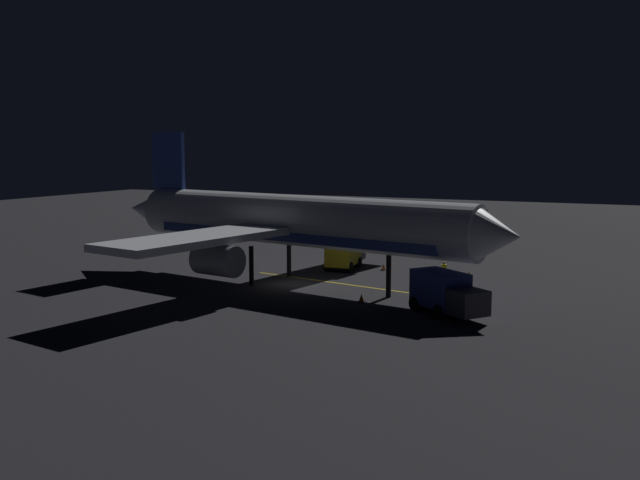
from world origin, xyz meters
The scene contains 9 objects.
ground_plane centered at (0.00, 0.00, -0.10)m, with size 180.00×180.00×0.20m, color #252529.
apron_guide_stripe centered at (-1.46, 4.00, 0.00)m, with size 0.24×18.36×0.01m, color gold.
airliner centered at (-0.11, -0.57, 4.68)m, with size 32.26×36.01×11.59m.
baggage_truck centered at (4.97, 12.88, 1.32)m, with size 4.97×5.60×2.65m.
catering_truck centered at (-8.23, 0.57, 1.22)m, with size 6.08×2.82×2.36m.
ground_crew_worker centered at (-4.81, 10.13, 0.89)m, with size 0.40×0.40×1.74m.
traffic_cone_near_left centered at (-8.66, 3.91, 0.25)m, with size 0.50×0.50×0.55m.
traffic_cone_near_right centered at (-8.12, 11.28, 0.25)m, with size 0.50×0.50×0.55m.
traffic_cone_under_wing centered at (3.58, 6.74, 0.25)m, with size 0.50×0.50×0.55m.
Camera 1 is at (47.66, 24.10, 10.42)m, focal length 40.21 mm.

